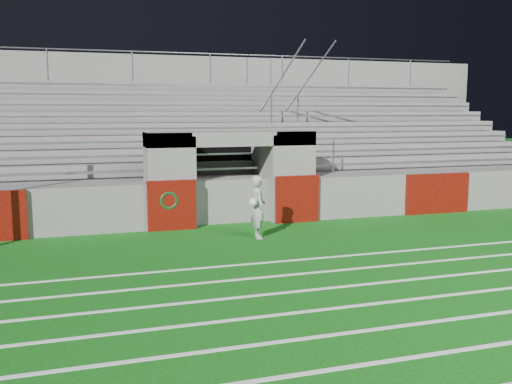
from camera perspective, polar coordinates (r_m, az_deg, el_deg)
name	(u,v)px	position (r m, az deg, el deg)	size (l,w,h in m)	color
ground	(272,250)	(13.16, 1.58, -5.84)	(90.00, 90.00, 0.00)	#0E5410
field_markings	(385,328)	(8.81, 12.74, -13.13)	(28.00, 8.09, 0.01)	white
stadium_structure	(198,158)	(20.53, -5.82, 3.37)	(26.00, 8.48, 5.42)	slate
goalkeeper_with_ball	(258,207)	(14.25, 0.24, -1.49)	(0.54, 0.62, 1.58)	#A5AAAE
hose_coil	(169,202)	(15.34, -8.72, -0.98)	(0.55, 0.15, 0.60)	#0D4317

